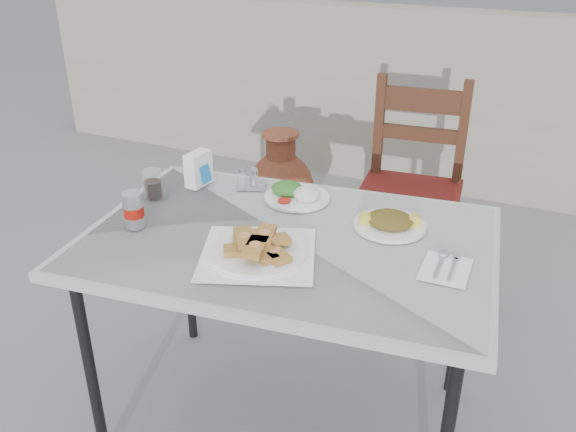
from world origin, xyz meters
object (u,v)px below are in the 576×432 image
at_px(condiment_caddy, 251,181).
at_px(terracotta_urn, 281,193).
at_px(napkin_holder, 198,169).
at_px(cafe_table, 288,251).
at_px(salad_rice_plate, 296,194).
at_px(soda_can, 134,210).
at_px(cola_glass, 153,185).
at_px(pide_plate, 258,245).
at_px(salad_chopped_plate, 390,222).
at_px(chair, 411,190).

height_order(condiment_caddy, terracotta_urn, condiment_caddy).
bearing_deg(napkin_holder, cafe_table, -19.60).
bearing_deg(salad_rice_plate, soda_can, -133.89).
bearing_deg(cola_glass, condiment_caddy, 38.21).
bearing_deg(condiment_caddy, terracotta_urn, 108.33).
bearing_deg(condiment_caddy, cafe_table, -46.00).
distance_m(cafe_table, pide_plate, 0.18).
distance_m(salad_rice_plate, salad_chopped_plate, 0.38).
xyz_separation_m(soda_can, condiment_caddy, (0.20, 0.45, -0.04)).
relative_size(cafe_table, pide_plate, 3.15).
xyz_separation_m(cafe_table, condiment_caddy, (-0.29, 0.30, 0.08)).
bearing_deg(pide_plate, salad_chopped_plate, 46.86).
bearing_deg(condiment_caddy, cola_glass, -141.79).
xyz_separation_m(cola_glass, chair, (0.74, 1.02, -0.30)).
height_order(salad_rice_plate, salad_chopped_plate, salad_rice_plate).
height_order(condiment_caddy, chair, chair).
relative_size(pide_plate, cola_glass, 4.33).
xyz_separation_m(chair, terracotta_urn, (-0.77, 0.17, -0.23)).
relative_size(cafe_table, salad_chopped_plate, 5.85).
bearing_deg(napkin_holder, salad_chopped_plate, 3.34).
xyz_separation_m(cafe_table, pide_plate, (-0.04, -0.15, 0.09)).
relative_size(chair, terracotta_urn, 1.56).
relative_size(pide_plate, terracotta_urn, 0.66).
bearing_deg(condiment_caddy, napkin_holder, -162.18).
xyz_separation_m(salad_rice_plate, salad_chopped_plate, (0.37, -0.08, -0.00)).
xyz_separation_m(napkin_holder, condiment_caddy, (0.19, 0.06, -0.04)).
bearing_deg(pide_plate, napkin_holder, 139.01).
height_order(cafe_table, cola_glass, cola_glass).
height_order(salad_rice_plate, terracotta_urn, salad_rice_plate).
xyz_separation_m(napkin_holder, terracotta_urn, (-0.13, 1.03, -0.55)).
relative_size(salad_rice_plate, chair, 0.23).
xyz_separation_m(condiment_caddy, chair, (0.45, 0.80, -0.28)).
xyz_separation_m(salad_rice_plate, terracotta_urn, (-0.52, 1.00, -0.51)).
bearing_deg(soda_can, chair, 62.46).
height_order(salad_rice_plate, napkin_holder, napkin_holder).
height_order(napkin_holder, terracotta_urn, napkin_holder).
relative_size(cola_glass, chair, 0.10).
height_order(pide_plate, condiment_caddy, condiment_caddy).
height_order(pide_plate, soda_can, soda_can).
relative_size(pide_plate, chair, 0.42).
bearing_deg(cafe_table, salad_chopped_plate, 34.12).
bearing_deg(salad_chopped_plate, napkin_holder, 176.48).
bearing_deg(cafe_table, terracotta_urn, 115.77).
height_order(salad_chopped_plate, cola_glass, cola_glass).
height_order(cafe_table, terracotta_urn, cafe_table).
height_order(soda_can, napkin_holder, napkin_holder).
xyz_separation_m(pide_plate, salad_rice_plate, (-0.05, 0.42, -0.01)).
height_order(cafe_table, napkin_holder, napkin_holder).
bearing_deg(soda_can, pide_plate, 0.05).
relative_size(cafe_table, cola_glass, 13.64).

